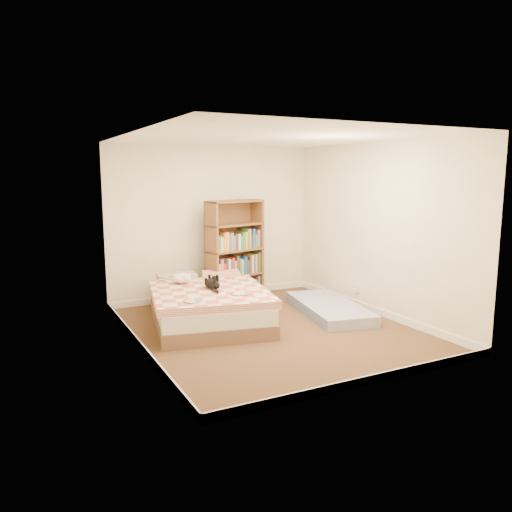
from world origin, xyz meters
name	(u,v)px	position (x,y,z in m)	size (l,w,h in m)	color
room	(271,240)	(0.00, 0.00, 1.20)	(3.51, 4.01, 2.51)	#4D3421
bed	(207,304)	(-0.62, 0.73, 0.25)	(1.84, 2.32, 0.55)	brown
bookshelf	(234,264)	(0.24, 1.70, 0.59)	(1.06, 0.56, 1.63)	brown
floor_mattress	(329,308)	(1.15, 0.30, 0.08)	(0.77, 1.72, 0.15)	#6676AA
black_cat	(211,283)	(-0.59, 0.63, 0.56)	(0.35, 0.65, 0.15)	black
white_dog	(183,278)	(-0.84, 1.11, 0.57)	(0.38, 0.39, 0.14)	white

